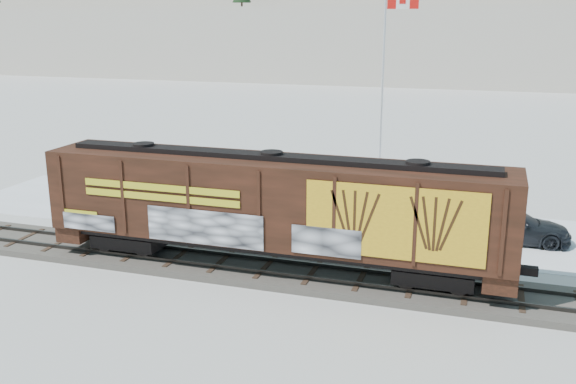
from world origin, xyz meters
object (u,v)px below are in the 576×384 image
(flagpole, at_px, (383,120))
(car_silver, at_px, (269,214))
(car_white, at_px, (309,203))
(hopper_railcar, at_px, (272,204))
(car_dark, at_px, (511,225))

(flagpole, bearing_deg, car_silver, -116.49)
(car_silver, bearing_deg, flagpole, -11.81)
(flagpole, xyz_separation_m, car_white, (-2.85, -5.77, -3.71))
(car_white, bearing_deg, hopper_railcar, -173.61)
(car_silver, distance_m, car_white, 2.93)
(hopper_railcar, bearing_deg, car_dark, 37.67)
(hopper_railcar, distance_m, car_silver, 6.51)
(flagpole, height_order, car_dark, flagpole)
(car_silver, relative_size, car_dark, 0.75)
(hopper_railcar, height_order, car_white, hopper_railcar)
(car_white, distance_m, car_dark, 10.29)
(hopper_railcar, distance_m, flagpole, 14.29)
(flagpole, bearing_deg, hopper_railcar, -98.17)
(flagpole, distance_m, car_dark, 10.69)
(hopper_railcar, relative_size, car_silver, 4.77)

